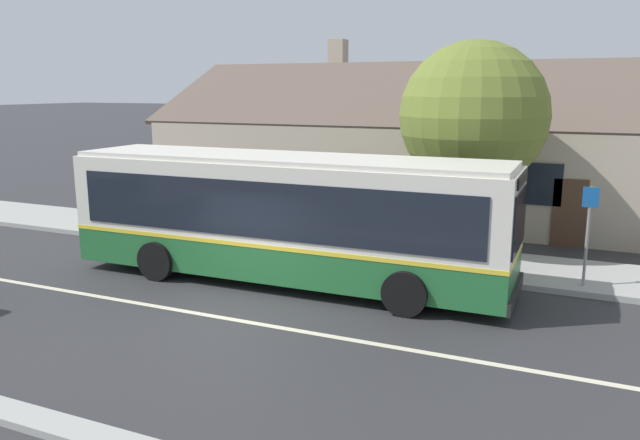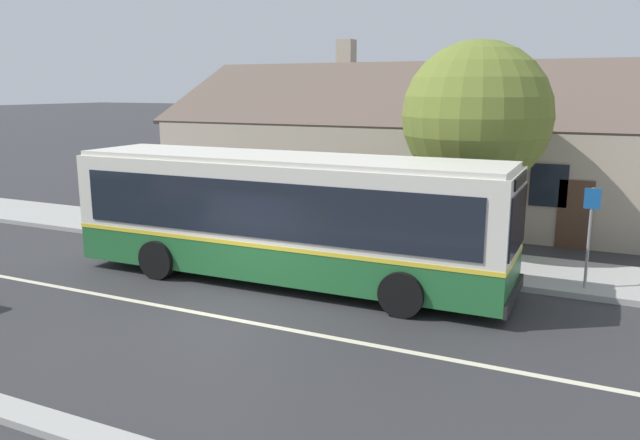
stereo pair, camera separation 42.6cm
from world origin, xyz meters
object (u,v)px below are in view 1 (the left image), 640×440
(bike_rack, at_px, (105,209))
(street_tree_primary, at_px, (476,120))
(transit_bus, at_px, (286,215))
(bus_stop_sign, at_px, (588,225))
(bench_by_building, at_px, (174,221))

(bike_rack, bearing_deg, street_tree_primary, 6.76)
(transit_bus, xyz_separation_m, bus_stop_sign, (6.89, 2.09, -0.06))
(bench_by_building, height_order, bike_rack, bench_by_building)
(street_tree_primary, bearing_deg, bench_by_building, -169.26)
(transit_bus, distance_m, bus_stop_sign, 7.20)
(transit_bus, bearing_deg, bus_stop_sign, 16.90)
(bike_rack, bearing_deg, bench_by_building, -5.16)
(bus_stop_sign, bearing_deg, bench_by_building, 177.96)
(bus_stop_sign, distance_m, bike_rack, 15.38)
(transit_bus, bearing_deg, bike_rack, 161.61)
(transit_bus, height_order, bench_by_building, transit_bus)
(bench_by_building, relative_size, bus_stop_sign, 0.73)
(bench_by_building, xyz_separation_m, street_tree_primary, (9.12, 1.73, 3.35))
(transit_bus, relative_size, bike_rack, 9.66)
(transit_bus, height_order, bus_stop_sign, transit_bus)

